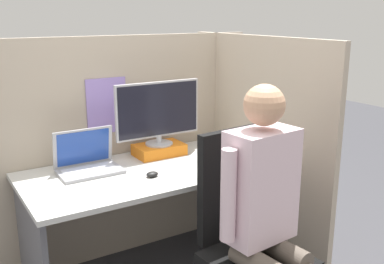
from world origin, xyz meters
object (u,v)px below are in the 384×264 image
object	(u,v)px
monitor	(158,112)
paper_box	(159,150)
laptop	(88,164)
carrot_toy	(224,169)
person	(266,203)
stapler	(240,149)
office_chair	(246,235)

from	to	relation	value
monitor	paper_box	bearing A→B (deg)	-90.00
monitor	laptop	distance (m)	0.58
paper_box	laptop	bearing A→B (deg)	-172.57
carrot_toy	person	distance (m)	0.58
stapler	carrot_toy	world-z (taller)	stapler
laptop	person	world-z (taller)	person
carrot_toy	paper_box	bearing A→B (deg)	107.85
monitor	carrot_toy	distance (m)	0.61
stapler	carrot_toy	size ratio (longest dim) A/B	1.36
carrot_toy	stapler	bearing A→B (deg)	39.07
paper_box	office_chair	size ratio (longest dim) A/B	0.30
paper_box	carrot_toy	bearing A→B (deg)	-72.15
stapler	paper_box	bearing A→B (deg)	153.31
carrot_toy	office_chair	distance (m)	0.47
person	laptop	bearing A→B (deg)	117.77
stapler	office_chair	bearing A→B (deg)	-125.12
carrot_toy	person	bearing A→B (deg)	-105.57
stapler	person	distance (m)	0.95
laptop	stapler	distance (m)	1.03
carrot_toy	person	xyz separation A→B (m)	(-0.15, -0.55, 0.03)
monitor	person	world-z (taller)	person
laptop	carrot_toy	xyz separation A→B (m)	(0.68, -0.45, -0.03)
stapler	person	world-z (taller)	person
monitor	office_chair	world-z (taller)	monitor
paper_box	monitor	xyz separation A→B (m)	(0.00, 0.00, 0.26)
paper_box	monitor	size ratio (longest dim) A/B	0.54
monitor	stapler	bearing A→B (deg)	-26.96
monitor	stapler	world-z (taller)	monitor
office_chair	person	distance (m)	0.29
carrot_toy	office_chair	world-z (taller)	office_chair
monitor	stapler	xyz separation A→B (m)	(0.49, -0.25, -0.27)
stapler	office_chair	distance (m)	0.84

